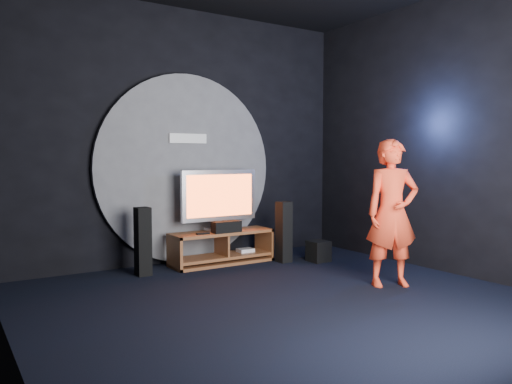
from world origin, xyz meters
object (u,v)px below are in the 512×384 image
Objects in this scene: tv at (219,197)px; tower_speaker_left at (143,241)px; tower_speaker_right at (284,232)px; media_console at (222,249)px; subwoofer at (318,251)px; player at (392,213)px.

tv is 1.26m from tower_speaker_left.
tower_speaker_left is at bearing 171.33° from tower_speaker_right.
media_console is 0.72m from tv.
subwoofer is at bearing -28.65° from tower_speaker_right.
tower_speaker_left is 2.91× the size of subwoofer.
tower_speaker_left is at bearing -176.12° from media_console.
tower_speaker_left is at bearing 167.35° from subwoofer.
media_console is at bearing 140.92° from player.
tower_speaker_right is 1.78m from player.
player reaches higher than tower_speaker_left.
media_console is 0.86× the size of player.
subwoofer is (0.43, -0.24, -0.28)m from tower_speaker_right.
tower_speaker_right is at bearing -29.45° from tv.
player is at bearing -80.77° from tower_speaker_right.
tv is 2.39m from player.
player reaches higher than media_console.
subwoofer is at bearing -26.81° from media_console.
media_console is 1.28× the size of tv.
tower_speaker_right reaches higher than media_console.
tower_speaker_left is 1.95m from tower_speaker_right.
tv is (-0.01, 0.07, 0.71)m from media_console.
subwoofer is 0.17× the size of player.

